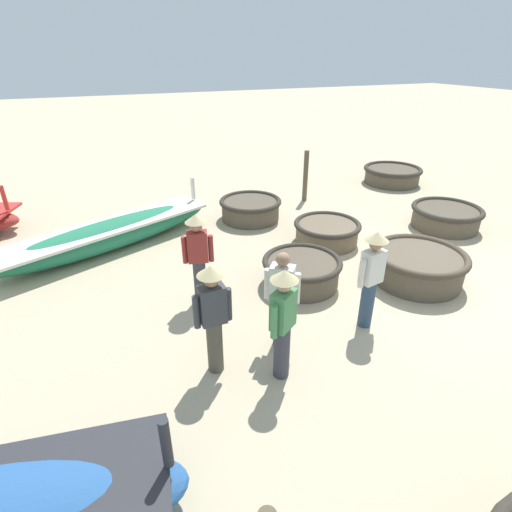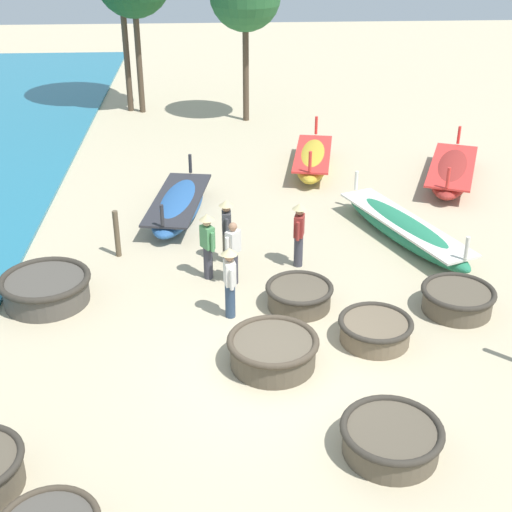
{
  "view_description": "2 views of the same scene",
  "coord_description": "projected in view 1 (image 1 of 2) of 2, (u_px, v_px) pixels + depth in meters",
  "views": [
    {
      "loc": [
        -4.93,
        5.74,
        4.03
      ],
      "look_at": [
        0.79,
        3.28,
        0.81
      ],
      "focal_mm": 28.0,
      "sensor_mm": 36.0,
      "label": 1
    },
    {
      "loc": [
        -0.93,
        -11.25,
        8.36
      ],
      "look_at": [
        -0.11,
        3.15,
        0.87
      ],
      "focal_mm": 50.0,
      "sensor_mm": 36.0,
      "label": 2
    }
  ],
  "objects": [
    {
      "name": "coracle_front_right",
      "position": [
        250.0,
        208.0,
        10.55
      ],
      "size": [
        1.63,
        1.63,
        0.56
      ],
      "color": "brown",
      "rests_on": "ground"
    },
    {
      "name": "coracle_weathered",
      "position": [
        446.0,
        216.0,
        10.06
      ],
      "size": [
        1.72,
        1.72,
        0.55
      ],
      "color": "brown",
      "rests_on": "ground"
    },
    {
      "name": "long_boat_red_hull",
      "position": [
        110.0,
        234.0,
        9.02
      ],
      "size": [
        2.87,
        5.16,
        1.14
      ],
      "color": "#237551",
      "rests_on": "ground"
    },
    {
      "name": "coracle_tilted",
      "position": [
        302.0,
        271.0,
        7.6
      ],
      "size": [
        1.52,
        1.52,
        0.54
      ],
      "color": "brown",
      "rests_on": "ground"
    },
    {
      "name": "coracle_upturned",
      "position": [
        392.0,
        174.0,
        13.44
      ],
      "size": [
        1.91,
        1.91,
        0.55
      ],
      "color": "brown",
      "rests_on": "ground"
    },
    {
      "name": "coracle_center",
      "position": [
        418.0,
        265.0,
        7.71
      ],
      "size": [
        1.81,
        1.81,
        0.62
      ],
      "color": "brown",
      "rests_on": "ground"
    },
    {
      "name": "fisherman_hauling",
      "position": [
        213.0,
        313.0,
        5.24
      ],
      "size": [
        0.36,
        0.53,
        1.67
      ],
      "color": "#4C473D",
      "rests_on": "ground"
    },
    {
      "name": "fisherman_with_hat",
      "position": [
        283.0,
        318.0,
        5.14
      ],
      "size": [
        0.37,
        0.46,
        1.67
      ],
      "color": "#383842",
      "rests_on": "ground"
    },
    {
      "name": "coracle_far_left",
      "position": [
        327.0,
        232.0,
        9.26
      ],
      "size": [
        1.54,
        1.54,
        0.52
      ],
      "color": "brown",
      "rests_on": "ground"
    },
    {
      "name": "fisherman_by_coracle",
      "position": [
        371.0,
        274.0,
        6.15
      ],
      "size": [
        0.36,
        0.52,
        1.67
      ],
      "color": "#2D425B",
      "rests_on": "ground"
    },
    {
      "name": "fisherman_standing_left",
      "position": [
        282.0,
        298.0,
        5.78
      ],
      "size": [
        0.39,
        0.43,
        1.57
      ],
      "color": "#383842",
      "rests_on": "ground"
    },
    {
      "name": "mooring_post_shoreline",
      "position": [
        306.0,
        176.0,
        11.68
      ],
      "size": [
        0.14,
        0.14,
        1.49
      ],
      "primitive_type": "cylinder",
      "color": "brown",
      "rests_on": "ground"
    },
    {
      "name": "ground_plane",
      "position": [
        424.0,
        279.0,
        7.89
      ],
      "size": [
        80.0,
        80.0,
        0.0
      ],
      "primitive_type": "plane",
      "color": "#BCAD8C"
    },
    {
      "name": "fisherman_standing_right",
      "position": [
        198.0,
        254.0,
        6.77
      ],
      "size": [
        0.36,
        0.52,
        1.67
      ],
      "color": "#383842",
      "rests_on": "ground"
    }
  ]
}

